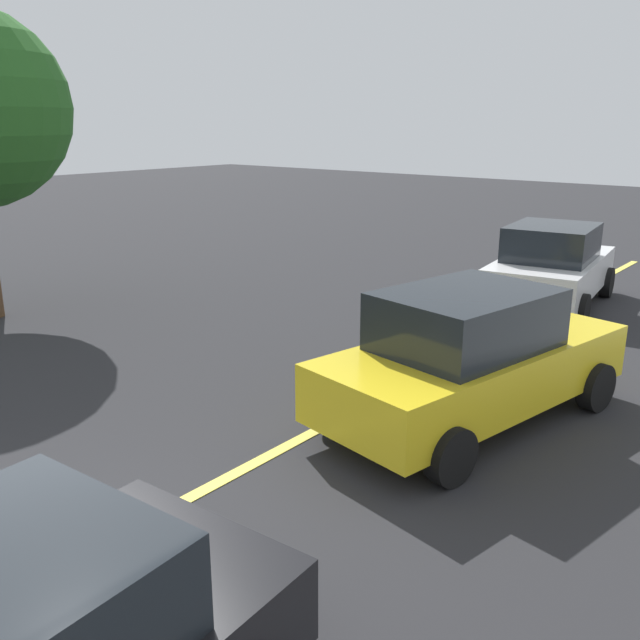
% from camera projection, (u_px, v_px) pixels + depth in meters
% --- Properties ---
extents(ground_plane, '(80.00, 80.00, 0.00)m').
position_uv_depth(ground_plane, '(50.00, 572.00, 5.72)').
color(ground_plane, '#262628').
extents(lane_marking_centre, '(28.00, 0.16, 0.01)m').
position_uv_depth(lane_marking_centre, '(288.00, 445.00, 7.94)').
color(lane_marking_centre, '#E0D14C').
extents(car_yellow_behind_van, '(4.56, 2.54, 1.71)m').
position_uv_depth(car_yellow_behind_van, '(472.00, 357.00, 8.38)').
color(car_yellow_behind_van, gold).
rests_on(car_yellow_behind_van, ground_plane).
extents(car_white_crossing, '(4.13, 2.42, 1.67)m').
position_uv_depth(car_white_crossing, '(551.00, 266.00, 13.75)').
color(car_white_crossing, white).
rests_on(car_white_crossing, ground_plane).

